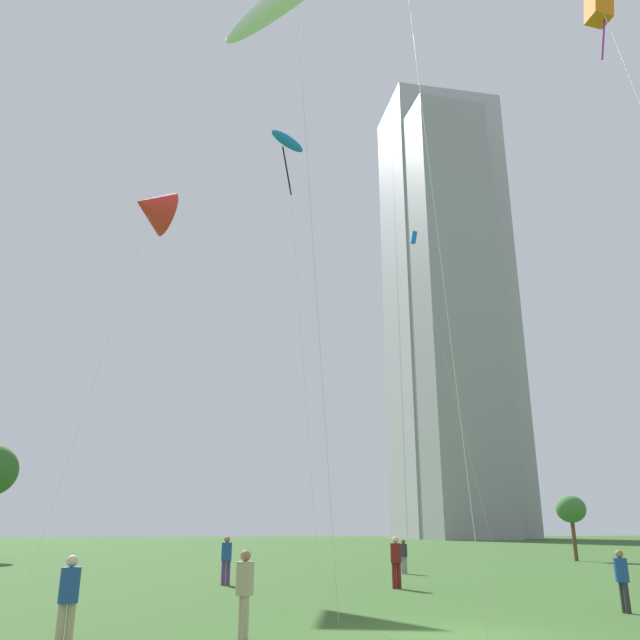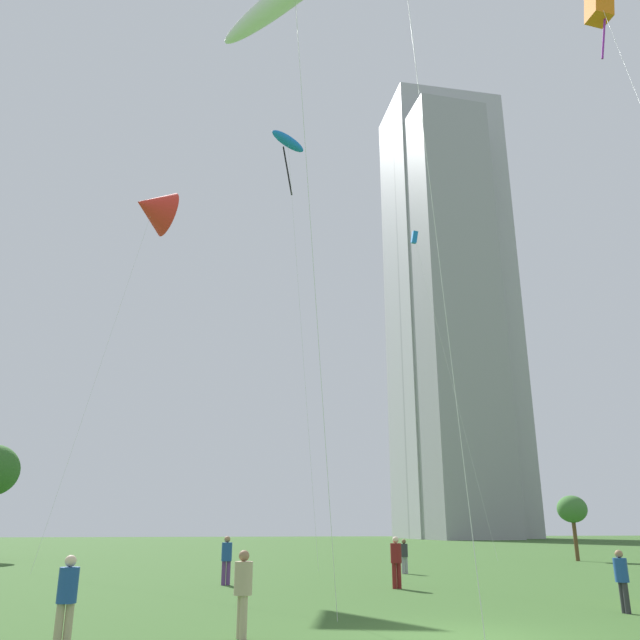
# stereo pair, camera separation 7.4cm
# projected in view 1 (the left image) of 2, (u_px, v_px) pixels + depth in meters

# --- Properties ---
(ground) EXTENTS (280.00, 280.00, 0.00)m
(ground) POSITION_uv_depth(u_px,v_px,m) (466.00, 638.00, 12.95)
(ground) COLOR #335623
(person_standing_0) EXTENTS (0.35, 0.35, 1.56)m
(person_standing_0) POSITION_uv_depth(u_px,v_px,m) (404.00, 554.00, 30.91)
(person_standing_0) COLOR gray
(person_standing_0) RESTS_ON ground
(person_standing_1) EXTENTS (0.37, 0.37, 1.68)m
(person_standing_1) POSITION_uv_depth(u_px,v_px,m) (245.00, 587.00, 13.08)
(person_standing_1) COLOR tan
(person_standing_1) RESTS_ON ground
(person_standing_2) EXTENTS (0.34, 0.34, 1.55)m
(person_standing_2) POSITION_uv_depth(u_px,v_px,m) (622.00, 576.00, 16.89)
(person_standing_2) COLOR #2D2D33
(person_standing_2) RESTS_ON ground
(person_standing_3) EXTENTS (0.40, 0.40, 1.79)m
(person_standing_3) POSITION_uv_depth(u_px,v_px,m) (396.00, 558.00, 23.53)
(person_standing_3) COLOR maroon
(person_standing_3) RESTS_ON ground
(person_standing_4) EXTENTS (0.36, 0.36, 1.63)m
(person_standing_4) POSITION_uv_depth(u_px,v_px,m) (69.00, 594.00, 11.91)
(person_standing_4) COLOR tan
(person_standing_4) RESTS_ON ground
(person_standing_5) EXTENTS (0.40, 0.40, 1.79)m
(person_standing_5) POSITION_uv_depth(u_px,v_px,m) (226.00, 557.00, 24.90)
(person_standing_5) COLOR #593372
(person_standing_5) RESTS_ON ground
(kite_flying_2) EXTENTS (3.01, 2.77, 26.72)m
(kite_flying_2) POSITION_uv_depth(u_px,v_px,m) (287.00, 143.00, 41.91)
(kite_flying_2) COLOR silver
(kite_flying_2) RESTS_ON ground
(kite_flying_4) EXTENTS (6.06, 10.97, 27.21)m
(kite_flying_4) POSITION_uv_depth(u_px,v_px,m) (599.00, 1.00, 30.50)
(kite_flying_4) COLOR silver
(kite_flying_4) RESTS_ON ground
(kite_flying_5) EXTENTS (5.51, 7.34, 24.13)m
(kite_flying_5) POSITION_uv_depth(u_px,v_px,m) (152.00, 208.00, 42.97)
(kite_flying_5) COLOR silver
(kite_flying_5) RESTS_ON ground
(kite_flying_8) EXTENTS (3.30, 4.95, 25.96)m
(kite_flying_8) POSITION_uv_depth(u_px,v_px,m) (414.00, 240.00, 54.14)
(kite_flying_8) COLOR silver
(kite_flying_8) RESTS_ON ground
(park_tree_0) EXTENTS (1.95, 1.95, 4.14)m
(park_tree_0) POSITION_uv_depth(u_px,v_px,m) (571.00, 510.00, 42.99)
(park_tree_0) COLOR brown
(park_tree_0) RESTS_ON ground
(distant_highrise_0) EXTENTS (24.07, 17.62, 96.16)m
(distant_highrise_0) POSITION_uv_depth(u_px,v_px,m) (448.00, 303.00, 138.34)
(distant_highrise_0) COLOR #A8A8AD
(distant_highrise_0) RESTS_ON ground
(distant_highrise_1) EXTENTS (15.12, 17.77, 85.79)m
(distant_highrise_1) POSITION_uv_depth(u_px,v_px,m) (448.00, 309.00, 126.51)
(distant_highrise_1) COLOR #939399
(distant_highrise_1) RESTS_ON ground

